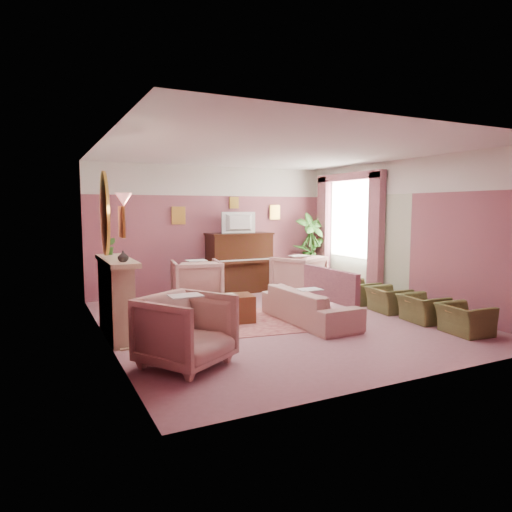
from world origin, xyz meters
name	(u,v)px	position (x,y,z in m)	size (l,w,h in m)	color
floor	(277,320)	(0.00, 0.00, 0.00)	(5.50, 6.00, 0.01)	#9A6674
ceiling	(278,151)	(0.00, 0.00, 2.80)	(5.50, 6.00, 0.01)	silver
wall_back	(213,230)	(0.00, 3.00, 1.40)	(5.50, 0.02, 2.80)	#704156
wall_front	(415,253)	(0.00, -3.00, 1.40)	(5.50, 0.02, 2.80)	#704156
wall_left	(104,243)	(-2.75, 0.00, 1.40)	(0.02, 6.00, 2.80)	#704156
wall_right	(404,233)	(2.75, 0.00, 1.40)	(0.02, 6.00, 2.80)	#704156
picture_rail_band	(213,181)	(0.00, 2.99, 2.47)	(5.50, 0.01, 0.65)	silver
stripe_panel	(359,245)	(2.73, 1.30, 1.07)	(0.01, 3.00, 2.15)	#B1BDA1
fireplace_surround	(116,300)	(-2.59, 0.20, 0.55)	(0.30, 1.40, 1.10)	tan
fireplace_inset	(123,309)	(-2.49, 0.20, 0.40)	(0.18, 0.72, 0.68)	black
fire_ember	(126,321)	(-2.45, 0.20, 0.22)	(0.06, 0.54, 0.10)	#FF4B0F
mantel_shelf	(116,261)	(-2.56, 0.20, 1.12)	(0.40, 1.55, 0.07)	tan
hearth	(131,334)	(-2.39, 0.20, 0.01)	(0.55, 1.50, 0.02)	tan
mirror_frame	(105,214)	(-2.70, 0.20, 1.80)	(0.04, 0.72, 1.20)	gold
mirror_glass	(107,214)	(-2.67, 0.20, 1.80)	(0.01, 0.60, 1.06)	silver
sconce_shade	(124,200)	(-2.62, -0.85, 1.98)	(0.20, 0.20, 0.16)	#EE8A7C
piano	(239,263)	(0.50, 2.68, 0.65)	(1.40, 0.60, 1.30)	black
piano_keyshelf	(246,262)	(0.50, 2.33, 0.72)	(1.30, 0.12, 0.06)	black
piano_keys	(246,260)	(0.50, 2.33, 0.76)	(1.20, 0.08, 0.02)	silver
piano_top	(239,234)	(0.50, 2.68, 1.31)	(1.45, 0.65, 0.04)	black
television	(240,221)	(0.50, 2.63, 1.60)	(0.80, 0.12, 0.48)	black
print_back_left	(178,216)	(-0.80, 2.96, 1.72)	(0.30, 0.03, 0.38)	gold
print_back_right	(275,212)	(1.55, 2.96, 1.78)	(0.26, 0.03, 0.34)	gold
print_back_mid	(234,203)	(0.50, 2.96, 2.00)	(0.22, 0.03, 0.26)	gold
print_left_wall	(122,222)	(-2.71, -1.20, 1.72)	(0.03, 0.28, 0.36)	gold
window_blind	(351,216)	(2.70, 1.55, 1.70)	(0.03, 1.40, 1.80)	silver
curtain_left	(376,237)	(2.62, 0.63, 1.30)	(0.16, 0.34, 2.60)	#894C5A
curtain_right	(324,232)	(2.62, 2.47, 1.30)	(0.16, 0.34, 2.60)	#894C5A
pelmet	(349,177)	(2.62, 1.55, 2.56)	(0.16, 2.20, 0.16)	#894C5A
mantel_plant	(111,246)	(-2.55, 0.75, 1.29)	(0.16, 0.16, 0.28)	#2F6B23
mantel_vase	(123,256)	(-2.55, -0.30, 1.23)	(0.16, 0.16, 0.16)	silver
area_rug	(228,323)	(-0.83, 0.17, 0.01)	(2.50, 1.80, 0.01)	#B25F5F
coffee_table	(223,309)	(-0.89, 0.26, 0.23)	(1.00, 0.50, 0.45)	#532A17
table_paper	(225,295)	(-0.84, 0.26, 0.46)	(0.35, 0.28, 0.01)	white
sofa	(310,299)	(0.40, -0.36, 0.39)	(0.64, 1.93, 0.78)	tan
sofa_throw	(330,285)	(0.80, -0.36, 0.60)	(0.10, 1.47, 0.54)	#894C5A
floral_armchair_left	(197,279)	(-0.75, 1.96, 0.48)	(0.92, 0.92, 0.96)	tan
floral_armchair_right	(299,273)	(1.52, 1.81, 0.48)	(0.92, 0.92, 0.96)	tan
floral_armchair_front	(186,327)	(-2.05, -1.47, 0.48)	(0.92, 0.92, 0.96)	tan
olive_chair_a	(465,314)	(2.11, -1.97, 0.30)	(0.49, 0.69, 0.60)	#4F532A
olive_chair_b	(423,304)	(2.11, -1.15, 0.30)	(0.49, 0.69, 0.60)	#4F532A
olive_chair_c	(388,296)	(2.11, -0.33, 0.30)	(0.49, 0.69, 0.60)	#4F532A
olive_chair_d	(359,288)	(2.11, 0.49, 0.30)	(0.49, 0.69, 0.60)	#4F532A
side_table	(306,272)	(2.23, 2.61, 0.35)	(0.52, 0.52, 0.70)	white
side_plant_big	(307,251)	(2.23, 2.61, 0.87)	(0.30, 0.30, 0.34)	#2F6B23
side_plant_small	(313,252)	(2.35, 2.51, 0.84)	(0.16, 0.16, 0.28)	#2F6B23
palm_pot	(310,280)	(2.26, 2.48, 0.17)	(0.34, 0.34, 0.34)	brown
palm_plant	(311,243)	(2.26, 2.48, 1.06)	(0.76, 0.76, 1.44)	#2F6B23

